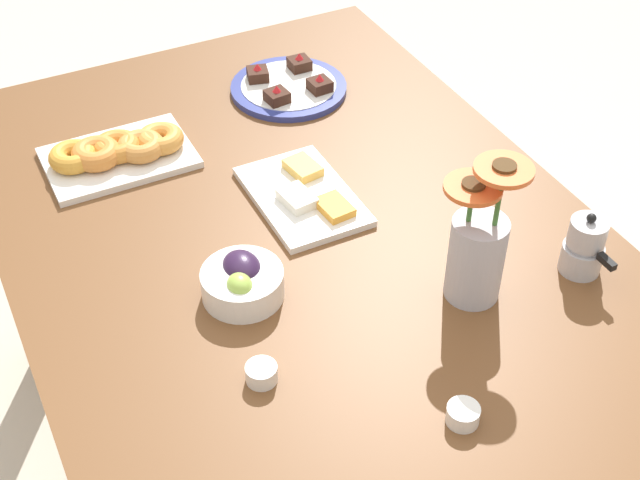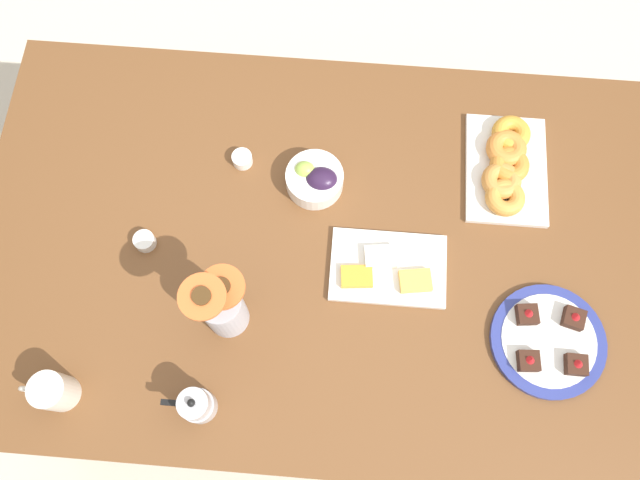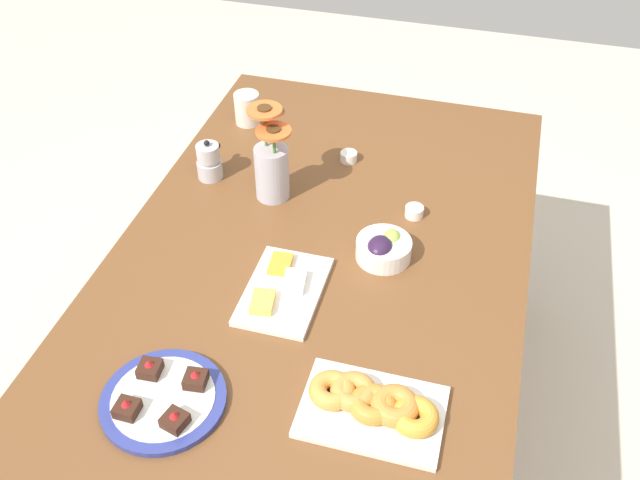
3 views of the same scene
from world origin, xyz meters
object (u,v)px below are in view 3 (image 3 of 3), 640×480
at_px(moka_pot, 209,162).
at_px(jam_cup_berry, 349,156).
at_px(dining_table, 320,277).
at_px(coffee_mug, 247,108).
at_px(flower_vase, 272,167).
at_px(croissant_platter, 373,405).
at_px(dessert_plate, 163,399).
at_px(cheese_platter, 283,289).
at_px(jam_cup_honey, 414,211).
at_px(grape_bowl, 383,248).

bearing_deg(moka_pot, jam_cup_berry, -63.27).
bearing_deg(dining_table, coffee_mug, 35.81).
xyz_separation_m(jam_cup_berry, flower_vase, (-0.21, 0.16, 0.08)).
height_order(croissant_platter, jam_cup_berry, croissant_platter).
xyz_separation_m(jam_cup_berry, dessert_plate, (-0.91, 0.15, -0.00)).
bearing_deg(moka_pot, dessert_plate, -164.93).
bearing_deg(cheese_platter, jam_cup_honey, -34.20).
xyz_separation_m(cheese_platter, jam_cup_berry, (0.55, -0.02, 0.00)).
bearing_deg(croissant_platter, dining_table, 27.98).
relative_size(jam_cup_berry, flower_vase, 0.18).
distance_m(jam_cup_honey, moka_pot, 0.58).
xyz_separation_m(dining_table, flower_vase, (0.19, 0.18, 0.18)).
height_order(grape_bowl, dessert_plate, grape_bowl).
xyz_separation_m(dining_table, jam_cup_honey, (0.20, -0.20, 0.10)).
height_order(cheese_platter, moka_pot, moka_pot).
bearing_deg(dining_table, dessert_plate, 160.55).
xyz_separation_m(jam_cup_berry, moka_pot, (-0.18, 0.35, 0.03)).
distance_m(grape_bowl, flower_vase, 0.38).
bearing_deg(moka_pot, croissant_platter, -136.94).
bearing_deg(dining_table, jam_cup_honey, -44.42).
bearing_deg(jam_cup_berry, jam_cup_honey, -131.34).
height_order(dessert_plate, moka_pot, moka_pot).
height_order(coffee_mug, cheese_platter, coffee_mug).
relative_size(croissant_platter, dessert_plate, 1.14).
bearing_deg(moka_pot, grape_bowl, -110.49).
xyz_separation_m(grape_bowl, dessert_plate, (-0.53, 0.33, -0.02)).
bearing_deg(jam_cup_berry, croissant_platter, -163.04).
bearing_deg(moka_pot, dining_table, -120.39).
xyz_separation_m(coffee_mug, jam_cup_honey, (-0.32, -0.57, -0.03)).
relative_size(grape_bowl, jam_cup_honey, 2.81).
distance_m(croissant_platter, dessert_plate, 0.41).
bearing_deg(jam_cup_honey, cheese_platter, 145.80).
relative_size(coffee_mug, jam_cup_berry, 2.32).
xyz_separation_m(croissant_platter, moka_pot, (0.64, 0.60, 0.02)).
relative_size(dining_table, coffee_mug, 14.38).
bearing_deg(dessert_plate, jam_cup_honey, -27.95).
bearing_deg(flower_vase, dessert_plate, -179.78).
distance_m(croissant_platter, flower_vase, 0.74).
bearing_deg(grape_bowl, dessert_plate, 148.09).
bearing_deg(flower_vase, croissant_platter, -146.22).
relative_size(coffee_mug, flower_vase, 0.42).
bearing_deg(jam_cup_berry, moka_pot, 116.73).
distance_m(cheese_platter, moka_pot, 0.50).
relative_size(coffee_mug, grape_bowl, 0.83).
bearing_deg(grape_bowl, cheese_platter, 132.22).
height_order(coffee_mug, dessert_plate, coffee_mug).
xyz_separation_m(dining_table, moka_pot, (0.22, 0.38, 0.13)).
relative_size(dining_table, croissant_platter, 5.60).
bearing_deg(cheese_platter, grape_bowl, -47.78).
height_order(coffee_mug, jam_cup_honey, coffee_mug).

